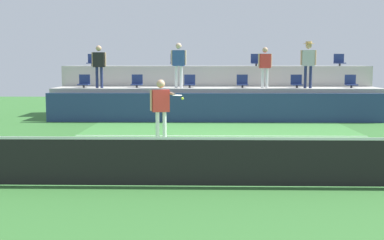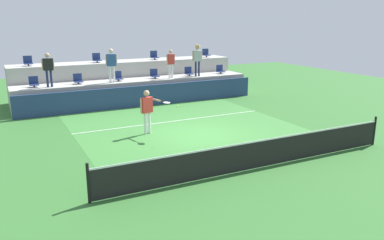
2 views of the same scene
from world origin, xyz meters
The scene contains 23 objects.
ground_plane centered at (0.00, 0.00, 0.00)m, with size 40.00×40.00×0.00m, color #336B2D.
court_inner_paint centered at (0.00, 1.00, 0.00)m, with size 9.00×10.00×0.01m, color #3D7F38.
court_service_line centered at (0.00, 2.40, 0.01)m, with size 9.00×0.06×0.00m, color white.
tennis_net centered at (0.00, -4.00, 0.50)m, with size 10.48×0.08×1.07m.
sponsor_backboard centered at (0.00, 6.00, 0.55)m, with size 13.00×0.16×1.10m, color navy.
seating_tier_lower centered at (0.00, 7.30, 0.62)m, with size 13.00×1.80×1.25m, color #ADAAA3.
seating_tier_upper centered at (0.00, 9.10, 1.05)m, with size 13.00×1.80×2.10m, color #ADAAA3.
stadium_chair_lower_far_left centered at (-5.33, 7.23, 1.46)m, with size 0.44×0.40×0.52m.
stadium_chair_lower_left centered at (-3.20, 7.23, 1.46)m, with size 0.44×0.40×0.52m.
stadium_chair_lower_mid_left centered at (-1.08, 7.23, 1.46)m, with size 0.44×0.40×0.52m.
stadium_chair_lower_mid_right centered at (1.02, 7.23, 1.46)m, with size 0.44×0.40×0.52m.
stadium_chair_lower_right centered at (3.18, 7.23, 1.46)m, with size 0.44×0.40×0.52m.
stadium_chair_lower_far_right centered at (5.33, 7.23, 1.46)m, with size 0.44×0.40×0.52m.
stadium_chair_upper_far_left centered at (-5.36, 9.03, 2.31)m, with size 0.44×0.40×0.52m.
stadium_chair_upper_left centered at (-1.74, 9.03, 2.31)m, with size 0.44×0.40×0.52m.
stadium_chair_upper_right centered at (1.74, 9.03, 2.31)m, with size 0.44×0.40×0.52m.
stadium_chair_upper_far_right centered at (5.32, 9.03, 2.31)m, with size 0.44×0.40×0.52m.
tennis_player centered at (-1.71, 1.07, 1.10)m, with size 0.98×1.17×1.78m.
spectator_in_grey centered at (-4.64, 6.85, 2.25)m, with size 0.59×0.24×1.66m.
spectator_in_white centered at (-1.50, 6.85, 2.32)m, with size 0.61×0.26×1.76m.
spectator_leaning_on_rail centered at (1.86, 6.85, 2.20)m, with size 0.57×0.27×1.59m.
spectator_with_hat centered at (3.54, 6.85, 2.37)m, with size 0.61×0.48×1.81m.
tennis_ball centered at (-1.06, -0.38, 1.36)m, with size 0.07×0.07×0.07m.
Camera 1 is at (-0.54, -13.08, 2.27)m, focal length 47.48 mm.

